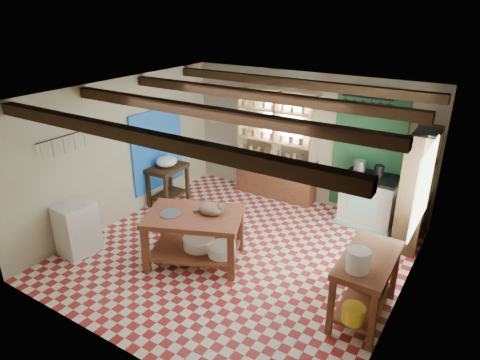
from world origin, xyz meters
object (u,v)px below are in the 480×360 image
Objects in this scene: work_table at (195,238)px; stove at (369,200)px; right_counter at (365,287)px; cat at (210,209)px; prep_table at (168,185)px; white_cabinet at (77,229)px.

stove is (1.93, 2.68, 0.06)m from work_table.
cat is at bearing 178.70° from right_counter.
cat is (-1.72, -2.54, 0.43)m from stove.
stove is at bearing 31.07° from work_table.
cat reaches higher than stove.
right_counter is at bearing -18.55° from prep_table.
cat is at bearing -121.61° from stove.
prep_table is (-3.67, -1.32, -0.07)m from stove.
stove is at bearing 104.16° from right_counter.
right_counter is 2.47m from cat.
work_table reaches higher than prep_table.
prep_table is at bearing 114.78° from cat.
stove is 2.58× the size of cat.
stove is 2.62m from right_counter.
right_counter is 3.29× the size of cat.
prep_table is 2.13× the size of cat.
cat is (1.97, 0.96, 0.48)m from white_cabinet.
cat is (0.21, 0.14, 0.49)m from work_table.
cat reaches higher than right_counter.
right_counter is (0.71, -2.53, -0.03)m from stove.
prep_table is at bearing 118.72° from work_table.
stove is at bearing 16.61° from prep_table.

